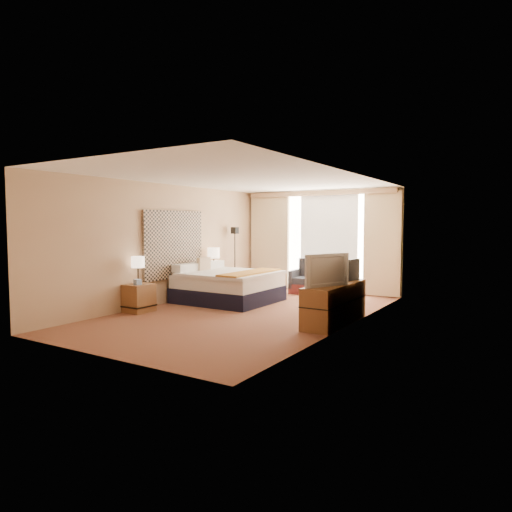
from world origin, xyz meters
The scene contains 21 objects.
floor centered at (0.00, 0.00, 0.00)m, with size 4.20×7.00×0.02m, color #551818.
ceiling centered at (0.00, 0.00, 2.60)m, with size 4.20×7.00×0.02m, color white.
wall_back centered at (0.00, 3.50, 1.30)m, with size 4.20×0.02×2.60m, color tan.
wall_front centered at (0.00, -3.50, 1.30)m, with size 4.20×0.02×2.60m, color tan.
wall_left centered at (-2.10, 0.00, 1.30)m, with size 0.02×7.00×2.60m, color tan.
wall_right centered at (2.10, 0.00, 1.30)m, with size 0.02×7.00×2.60m, color tan.
headboard centered at (-2.06, 0.20, 1.28)m, with size 0.06×1.85×1.50m, color black.
nightstand_left centered at (-1.87, -1.05, 0.28)m, with size 0.45×0.52×0.55m, color brown.
nightstand_right centered at (-1.87, 1.45, 0.28)m, with size 0.45×0.52×0.55m, color brown.
media_dresser centered at (1.83, 0.00, 0.35)m, with size 0.50×1.80×0.70m, color brown.
window centered at (0.25, 3.47, 1.32)m, with size 2.30×0.02×2.30m, color white.
curtains centered at (0.00, 3.39, 1.41)m, with size 4.12×0.19×2.56m.
bed centered at (-1.06, 0.85, 0.35)m, with size 1.99×1.82×0.97m.
loveseat centered at (0.21, 3.01, 0.28)m, with size 1.42×0.85×0.85m.
floor_lamp centered at (-1.87, 2.30, 1.17)m, with size 0.21×0.21×1.66m.
desk_chair centered at (1.81, 0.60, 0.49)m, with size 0.53×0.53×1.09m.
lamp_left centered at (-1.91, -1.02, 0.97)m, with size 0.26×0.26×0.54m.
lamp_right centered at (-1.89, 1.42, 1.02)m, with size 0.29×0.29×0.61m.
tissue_box centered at (-1.81, -1.14, 0.60)m, with size 0.12×0.12×0.11m, color #88A7D3.
telephone centered at (-1.84, 1.59, 0.59)m, with size 0.18×0.14×0.07m, color black.
television centered at (1.78, -0.40, 0.97)m, with size 0.95×0.12×0.54m, color black.
Camera 1 is at (4.83, -7.40, 1.73)m, focal length 32.00 mm.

